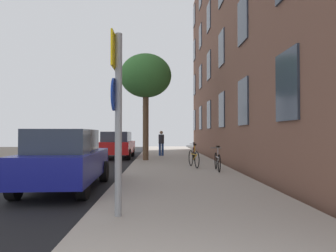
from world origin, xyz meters
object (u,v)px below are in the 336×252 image
(traffic_light, at_px, (146,119))
(bicycle_2, at_px, (194,153))
(car_0, at_px, (66,159))
(bicycle_0, at_px, (217,161))
(sign_post, at_px, (117,108))
(pedestrian_0, at_px, (161,141))
(car_1, at_px, (117,145))
(tree_near, at_px, (146,77))
(bicycle_1, at_px, (194,158))

(traffic_light, xyz_separation_m, bicycle_2, (2.85, -7.60, -2.12))
(car_0, bearing_deg, bicycle_0, 35.45)
(bicycle_2, bearing_deg, sign_post, -102.32)
(sign_post, height_order, car_0, sign_post)
(traffic_light, xyz_separation_m, pedestrian_0, (1.13, -4.25, -1.59))
(bicycle_0, xyz_separation_m, car_1, (-4.78, 7.98, 0.35))
(tree_near, bearing_deg, pedestrian_0, 75.93)
(car_1, bearing_deg, pedestrian_0, 11.42)
(car_0, bearing_deg, tree_near, 77.98)
(tree_near, height_order, bicycle_0, tree_near)
(traffic_light, height_order, car_1, traffic_light)
(tree_near, height_order, pedestrian_0, tree_near)
(sign_post, height_order, pedestrian_0, sign_post)
(bicycle_1, distance_m, pedestrian_0, 7.25)
(sign_post, bearing_deg, traffic_light, 90.78)
(sign_post, height_order, bicycle_0, sign_post)
(bicycle_1, bearing_deg, pedestrian_0, 100.46)
(bicycle_2, bearing_deg, bicycle_0, -86.28)
(bicycle_1, height_order, car_0, car_0)
(bicycle_0, height_order, bicycle_1, bicycle_1)
(traffic_light, bearing_deg, car_0, -95.40)
(tree_near, distance_m, car_0, 9.43)
(bicycle_2, bearing_deg, car_0, -117.12)
(sign_post, relative_size, bicycle_1, 1.91)
(sign_post, distance_m, traffic_light, 19.45)
(traffic_light, relative_size, bicycle_0, 2.15)
(bicycle_0, height_order, bicycle_2, bicycle_0)
(bicycle_2, xyz_separation_m, car_1, (-4.45, 2.80, 0.36))
(tree_near, bearing_deg, car_1, 123.37)
(sign_post, height_order, bicycle_2, sign_post)
(bicycle_0, bearing_deg, bicycle_2, 93.72)
(bicycle_2, relative_size, car_0, 0.38)
(bicycle_0, distance_m, pedestrian_0, 8.79)
(car_0, height_order, car_1, same)
(car_1, bearing_deg, bicycle_0, -59.07)
(pedestrian_0, bearing_deg, bicycle_0, -76.49)
(sign_post, distance_m, bicycle_0, 7.41)
(sign_post, distance_m, pedestrian_0, 15.24)
(tree_near, height_order, car_0, tree_near)
(traffic_light, relative_size, bicycle_2, 2.11)
(sign_post, xyz_separation_m, bicycle_1, (2.18, 8.08, -1.46))
(car_0, bearing_deg, traffic_light, 84.60)
(bicycle_2, xyz_separation_m, pedestrian_0, (-1.71, 3.35, 0.53))
(bicycle_2, relative_size, car_1, 0.39)
(sign_post, relative_size, tree_near, 0.55)
(sign_post, distance_m, tree_near, 12.06)
(bicycle_1, distance_m, car_0, 6.22)
(sign_post, relative_size, bicycle_2, 1.82)
(bicycle_2, distance_m, pedestrian_0, 3.80)
(bicycle_0, bearing_deg, car_0, -144.55)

